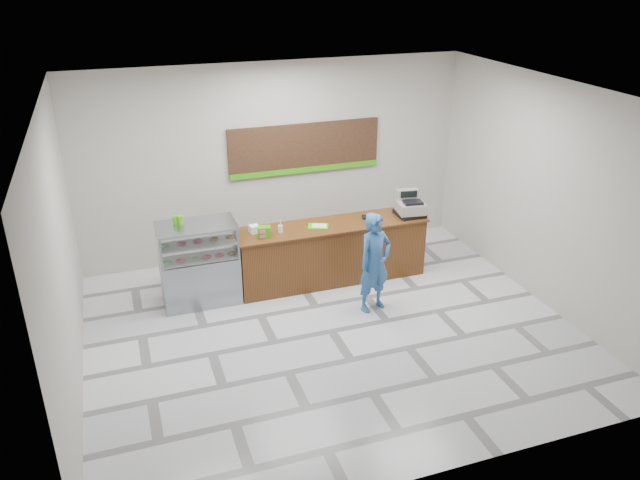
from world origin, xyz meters
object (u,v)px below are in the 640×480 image
object	(u,v)px
serving_tray	(318,226)
customer	(375,263)
sales_counter	(331,252)
display_case	(199,263)
cash_register	(410,206)

from	to	relation	value
serving_tray	customer	xyz separation A→B (m)	(0.54, -1.10, -0.24)
sales_counter	customer	world-z (taller)	customer
customer	sales_counter	bearing A→B (deg)	88.92
sales_counter	serving_tray	size ratio (longest dim) A/B	8.33
sales_counter	serving_tray	world-z (taller)	serving_tray
display_case	serving_tray	distance (m)	2.01
serving_tray	customer	distance (m)	1.25
serving_tray	sales_counter	bearing A→B (deg)	27.59
sales_counter	display_case	bearing A→B (deg)	-179.99
cash_register	customer	bearing A→B (deg)	-127.56
sales_counter	display_case	world-z (taller)	display_case
display_case	cash_register	xyz separation A→B (m)	(3.63, -0.05, 0.51)
display_case	cash_register	size ratio (longest dim) A/B	2.51
display_case	serving_tray	xyz separation A→B (m)	(1.98, -0.03, 0.36)
sales_counter	cash_register	distance (m)	1.56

